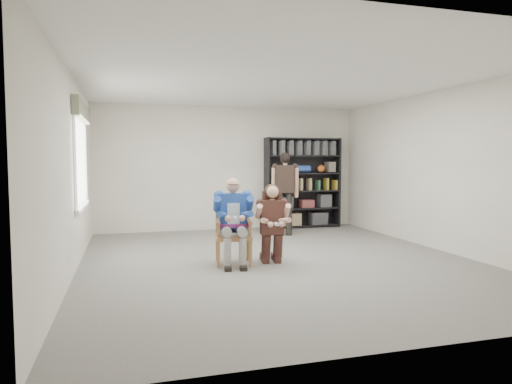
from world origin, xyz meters
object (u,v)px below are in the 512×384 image
object	(u,v)px
armchair	(233,231)
kneeling_woman	(272,224)
seated_man	(233,221)
bookshelf	(303,183)
standing_man	(285,194)

from	to	relation	value
armchair	kneeling_woman	xyz separation A→B (m)	(0.58, -0.12, 0.10)
seated_man	bookshelf	size ratio (longest dim) A/B	0.63
seated_man	bookshelf	bearing A→B (deg)	62.12
bookshelf	standing_man	bearing A→B (deg)	-128.45
kneeling_woman	standing_man	bearing A→B (deg)	74.80
armchair	seated_man	bearing A→B (deg)	0.00
seated_man	standing_man	bearing A→B (deg)	63.08
kneeling_woman	seated_man	bearing A→B (deg)	176.72
bookshelf	standing_man	size ratio (longest dim) A/B	1.21
seated_man	armchair	bearing A→B (deg)	0.00
armchair	kneeling_woman	distance (m)	0.60
kneeling_woman	standing_man	xyz separation A→B (m)	(1.07, 2.45, 0.26)
armchair	bookshelf	size ratio (longest dim) A/B	0.49
seated_man	standing_man	distance (m)	2.86
kneeling_woman	bookshelf	distance (m)	3.94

